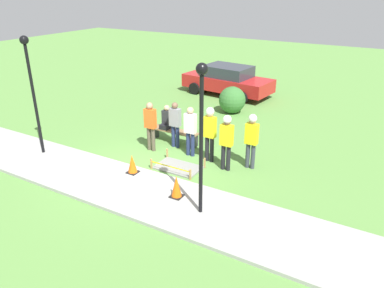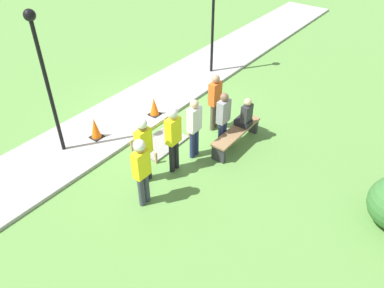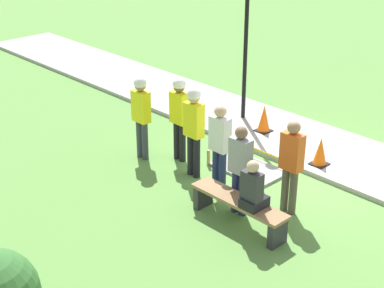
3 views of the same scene
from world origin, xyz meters
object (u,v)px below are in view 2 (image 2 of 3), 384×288
(traffic_cone_far_patch, at_px, (95,128))
(worker_assistant, at_px, (173,133))
(worker_trainee, at_px, (141,167))
(lamppost_near, at_px, (42,65))
(traffic_cone_near_patch, at_px, (154,106))
(person_seated_on_bench, at_px, (246,115))
(bystander_in_orange_shirt, at_px, (215,99))
(lamppost_far, at_px, (213,2))
(park_bench, at_px, (236,135))
(worker_supervisor, at_px, (144,145))
(bystander_in_gray_shirt, at_px, (194,125))
(bystander_in_white_shirt, at_px, (223,117))

(traffic_cone_far_patch, bearing_deg, worker_assistant, 97.83)
(worker_trainee, xyz_separation_m, lamppost_near, (-0.08, -3.17, 1.52))
(traffic_cone_near_patch, xyz_separation_m, person_seated_on_bench, (-0.64, 2.90, 0.46))
(worker_assistant, distance_m, lamppost_near, 3.55)
(worker_assistant, height_order, worker_trainee, worker_assistant)
(bystander_in_orange_shirt, bearing_deg, lamppost_near, -37.45)
(lamppost_far, bearing_deg, park_bench, 43.50)
(worker_trainee, distance_m, lamppost_near, 3.52)
(park_bench, height_order, lamppost_near, lamppost_near)
(worker_supervisor, height_order, lamppost_far, lamppost_far)
(worker_supervisor, relative_size, bystander_in_gray_shirt, 1.05)
(worker_assistant, bearing_deg, bystander_in_gray_shirt, 175.04)
(bystander_in_white_shirt, xyz_separation_m, lamppost_far, (-3.65, -2.92, 1.73))
(traffic_cone_near_patch, bearing_deg, worker_trainee, 38.16)
(traffic_cone_far_patch, xyz_separation_m, person_seated_on_bench, (-2.60, 3.42, 0.44))
(bystander_in_gray_shirt, distance_m, lamppost_far, 5.45)
(park_bench, height_order, bystander_in_orange_shirt, bystander_in_orange_shirt)
(traffic_cone_near_patch, relative_size, person_seated_on_bench, 0.68)
(bystander_in_white_shirt, distance_m, lamppost_near, 4.77)
(worker_supervisor, xyz_separation_m, worker_trainee, (0.63, 0.52, -0.01))
(park_bench, height_order, worker_trainee, worker_trainee)
(worker_trainee, height_order, bystander_in_gray_shirt, worker_trainee)
(bystander_in_orange_shirt, relative_size, bystander_in_white_shirt, 1.05)
(traffic_cone_far_patch, bearing_deg, person_seated_on_bench, 127.25)
(worker_assistant, xyz_separation_m, lamppost_far, (-5.28, -2.49, 1.54))
(traffic_cone_far_patch, relative_size, bystander_in_gray_shirt, 0.37)
(park_bench, height_order, person_seated_on_bench, person_seated_on_bench)
(park_bench, distance_m, bystander_in_gray_shirt, 1.44)
(park_bench, relative_size, bystander_in_orange_shirt, 1.09)
(worker_assistant, xyz_separation_m, lamppost_near, (1.30, -2.95, 1.48))
(person_seated_on_bench, distance_m, bystander_in_gray_shirt, 1.63)
(traffic_cone_near_patch, xyz_separation_m, lamppost_near, (2.90, -0.83, 2.24))
(traffic_cone_near_patch, xyz_separation_m, worker_supervisor, (2.35, 1.82, 0.73))
(traffic_cone_far_patch, xyz_separation_m, park_bench, (-2.25, 3.37, -0.05))
(worker_trainee, relative_size, bystander_in_white_shirt, 1.08)
(park_bench, relative_size, lamppost_far, 0.49)
(traffic_cone_far_patch, xyz_separation_m, worker_trainee, (1.02, 2.86, 0.69))
(traffic_cone_near_patch, relative_size, traffic_cone_far_patch, 0.93)
(park_bench, xyz_separation_m, bystander_in_white_shirt, (0.26, -0.30, 0.60))
(worker_supervisor, bearing_deg, lamppost_far, -160.04)
(traffic_cone_far_patch, xyz_separation_m, worker_assistant, (-0.36, 2.64, 0.74))
(bystander_in_orange_shirt, distance_m, lamppost_far, 4.14)
(bystander_in_orange_shirt, distance_m, lamppost_near, 4.71)
(traffic_cone_near_patch, height_order, bystander_in_orange_shirt, bystander_in_orange_shirt)
(park_bench, distance_m, worker_supervisor, 2.93)
(park_bench, relative_size, person_seated_on_bench, 2.20)
(worker_assistant, distance_m, bystander_in_orange_shirt, 2.24)
(person_seated_on_bench, bearing_deg, worker_assistant, -19.20)
(bystander_in_white_shirt, bearing_deg, bystander_in_gray_shirt, -22.92)
(person_seated_on_bench, distance_m, worker_supervisor, 3.19)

